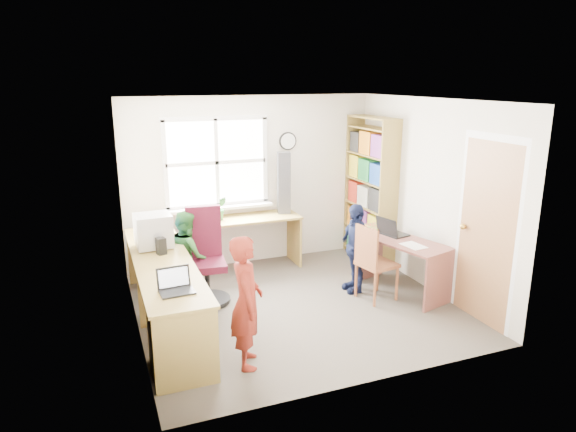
% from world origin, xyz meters
% --- Properties ---
extents(room, '(3.64, 3.44, 2.44)m').
position_xyz_m(room, '(0.01, 0.10, 1.22)').
color(room, '#443D35').
rests_on(room, ground).
extents(l_desk, '(2.38, 2.95, 0.75)m').
position_xyz_m(l_desk, '(-1.31, -0.28, 0.46)').
color(l_desk, '#A38741').
rests_on(l_desk, ground).
extents(right_desk, '(0.84, 1.29, 0.68)m').
position_xyz_m(right_desk, '(1.40, -0.08, 0.50)').
color(right_desk, brown).
rests_on(right_desk, ground).
extents(bookshelf, '(0.30, 1.02, 2.10)m').
position_xyz_m(bookshelf, '(1.65, 1.19, 1.00)').
color(bookshelf, '#A38741').
rests_on(bookshelf, ground).
extents(swivel_chair, '(0.59, 0.59, 1.15)m').
position_xyz_m(swivel_chair, '(-0.93, 0.57, 0.49)').
color(swivel_chair, black).
rests_on(swivel_chair, ground).
extents(wooden_chair, '(0.48, 0.48, 0.94)m').
position_xyz_m(wooden_chair, '(0.94, -0.16, 0.51)').
color(wooden_chair, brown).
rests_on(wooden_chair, ground).
extents(crt_monitor, '(0.42, 0.37, 0.39)m').
position_xyz_m(crt_monitor, '(-1.53, 0.55, 0.95)').
color(crt_monitor, '#B4B3B8').
rests_on(crt_monitor, l_desk).
extents(laptop_left, '(0.32, 0.27, 0.21)m').
position_xyz_m(laptop_left, '(-1.50, -0.79, 0.80)').
color(laptop_left, black).
rests_on(laptop_left, l_desk).
extents(laptop_right, '(0.36, 0.41, 0.24)m').
position_xyz_m(laptop_right, '(1.38, 0.16, 0.74)').
color(laptop_right, black).
rests_on(laptop_right, right_desk).
extents(speaker_a, '(0.12, 0.12, 0.19)m').
position_xyz_m(speaker_a, '(-1.48, 0.29, 0.84)').
color(speaker_a, black).
rests_on(speaker_a, l_desk).
extents(speaker_b, '(0.10, 0.10, 0.19)m').
position_xyz_m(speaker_b, '(-1.50, 0.81, 0.85)').
color(speaker_b, black).
rests_on(speaker_b, l_desk).
extents(cd_tower, '(0.20, 0.19, 0.88)m').
position_xyz_m(cd_tower, '(0.41, 1.47, 1.19)').
color(cd_tower, black).
rests_on(cd_tower, l_desk).
extents(game_box, '(0.31, 0.31, 0.06)m').
position_xyz_m(game_box, '(1.37, 0.44, 0.71)').
color(game_box, red).
rests_on(game_box, right_desk).
extents(paper_a, '(0.29, 0.34, 0.00)m').
position_xyz_m(paper_a, '(-1.47, -0.30, 0.75)').
color(paper_a, white).
rests_on(paper_a, l_desk).
extents(paper_b, '(0.24, 0.32, 0.00)m').
position_xyz_m(paper_b, '(1.40, -0.30, 0.68)').
color(paper_b, white).
rests_on(paper_b, right_desk).
extents(potted_plant, '(0.18, 0.15, 0.33)m').
position_xyz_m(potted_plant, '(-0.54, 1.42, 0.91)').
color(potted_plant, '#2D7238').
rests_on(potted_plant, l_desk).
extents(person_red, '(0.40, 0.52, 1.27)m').
position_xyz_m(person_red, '(-0.90, -1.01, 0.64)').
color(person_red, maroon).
rests_on(person_red, ground).
extents(person_green, '(0.48, 0.58, 1.11)m').
position_xyz_m(person_green, '(-1.13, 0.70, 0.55)').
color(person_green, '#2F6E2C').
rests_on(person_green, ground).
extents(person_navy, '(0.31, 0.68, 1.14)m').
position_xyz_m(person_navy, '(0.87, 0.17, 0.57)').
color(person_navy, '#131B3D').
rests_on(person_navy, ground).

